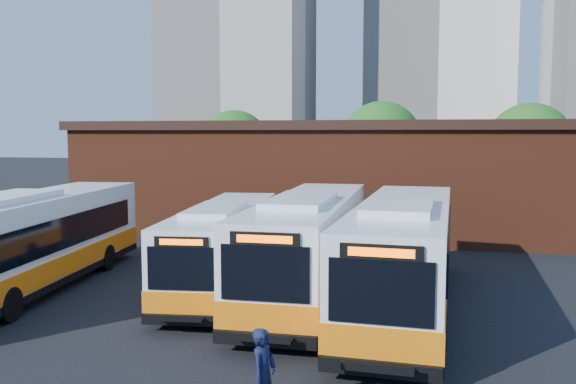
% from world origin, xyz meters
% --- Properties ---
extents(ground, '(220.00, 220.00, 0.00)m').
position_xyz_m(ground, '(0.00, 0.00, 0.00)').
color(ground, black).
extents(bus_west, '(4.12, 13.70, 3.68)m').
position_xyz_m(bus_west, '(-8.23, 2.60, 1.67)').
color(bus_west, white).
rests_on(bus_west, ground).
extents(bus_midwest, '(3.67, 11.80, 3.17)m').
position_xyz_m(bus_midwest, '(-1.64, 4.80, 1.44)').
color(bus_midwest, white).
rests_on(bus_midwest, ground).
extents(bus_mideast, '(2.99, 13.46, 3.65)m').
position_xyz_m(bus_mideast, '(1.68, 4.44, 1.66)').
color(bus_mideast, white).
rests_on(bus_mideast, ground).
extents(bus_east, '(3.34, 13.71, 3.71)m').
position_xyz_m(bus_east, '(5.04, 3.21, 1.68)').
color(bus_east, white).
rests_on(bus_east, ground).
extents(transit_worker, '(0.59, 0.78, 1.91)m').
position_xyz_m(transit_worker, '(2.66, -5.38, 0.96)').
color(transit_worker, '#121634').
rests_on(transit_worker, ground).
extents(depot_building, '(28.60, 12.60, 6.40)m').
position_xyz_m(depot_building, '(0.00, 20.00, 3.26)').
color(depot_building, '#602B16').
rests_on(depot_building, ground).
extents(tree_west, '(6.00, 6.00, 7.65)m').
position_xyz_m(tree_west, '(-10.00, 32.00, 4.64)').
color(tree_west, '#382314').
rests_on(tree_west, ground).
extents(tree_mid, '(6.56, 6.56, 8.36)m').
position_xyz_m(tree_mid, '(2.00, 34.00, 5.08)').
color(tree_mid, '#382314').
rests_on(tree_mid, ground).
extents(tree_east, '(6.24, 6.24, 7.96)m').
position_xyz_m(tree_east, '(13.00, 31.00, 4.83)').
color(tree_east, '#382314').
rests_on(tree_east, ground).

